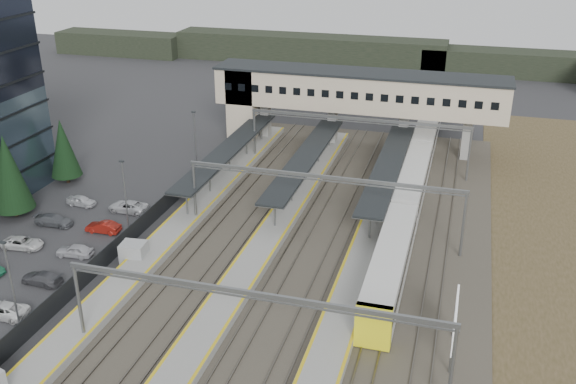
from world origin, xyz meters
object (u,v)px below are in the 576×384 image
(train, at_px, (413,184))
(billboard, at_px, (455,322))
(footbridge, at_px, (338,94))
(relay_cabin_far, at_px, (134,253))

(train, bearing_deg, billboard, -78.10)
(billboard, bearing_deg, footbridge, 112.63)
(train, height_order, billboard, billboard)
(footbridge, distance_m, train, 20.65)
(relay_cabin_far, distance_m, train, 32.90)
(relay_cabin_far, bearing_deg, train, 42.60)
(relay_cabin_far, bearing_deg, billboard, -11.27)
(relay_cabin_far, xyz_separation_m, train, (24.21, 22.26, 0.97))
(train, bearing_deg, relay_cabin_far, -137.40)
(train, distance_m, billboard, 28.91)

